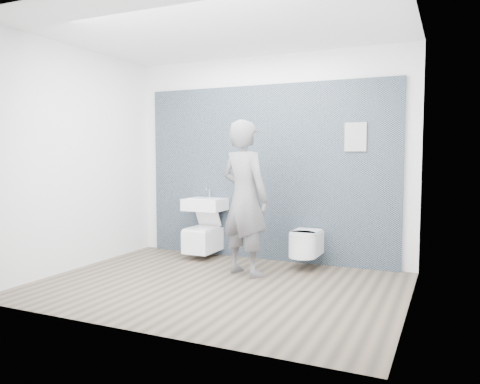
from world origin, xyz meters
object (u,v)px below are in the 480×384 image
at_px(toilet_square, 203,238).
at_px(visitor, 245,198).
at_px(washbasin, 205,204).
at_px(toilet_rounded, 305,244).

relative_size(toilet_square, visitor, 0.38).
bearing_deg(washbasin, toilet_square, -90.00).
xyz_separation_m(washbasin, toilet_square, (0.00, -0.06, -0.48)).
xyz_separation_m(toilet_square, visitor, (0.91, -0.61, 0.65)).
bearing_deg(toilet_rounded, toilet_square, 179.06).
bearing_deg(toilet_rounded, washbasin, 176.65).
height_order(toilet_square, toilet_rounded, toilet_square).
bearing_deg(toilet_square, visitor, -33.67).
relative_size(toilet_square, toilet_rounded, 1.19).
height_order(washbasin, visitor, visitor).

